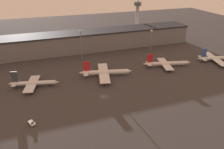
% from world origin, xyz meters
% --- Properties ---
extents(ground, '(600.00, 600.00, 0.00)m').
position_xyz_m(ground, '(0.00, 0.00, 0.00)').
color(ground, '#383538').
extents(terminal_building, '(256.95, 27.23, 19.88)m').
position_xyz_m(terminal_building, '(0.00, 98.39, 9.99)').
color(terminal_building, slate).
rests_on(terminal_building, ground).
extents(airplane_1, '(36.94, 27.63, 12.91)m').
position_xyz_m(airplane_1, '(-45.11, 30.20, 2.93)').
color(airplane_1, silver).
rests_on(airplane_1, ground).
extents(airplane_2, '(43.43, 38.52, 13.17)m').
position_xyz_m(airplane_2, '(10.72, 30.29, 3.24)').
color(airplane_2, silver).
rests_on(airplane_2, ground).
extents(airplane_3, '(43.88, 28.84, 12.31)m').
position_xyz_m(airplane_3, '(68.18, 30.44, 2.94)').
color(airplane_3, silver).
rests_on(airplane_3, ground).
extents(airplane_4, '(37.71, 36.93, 12.71)m').
position_xyz_m(airplane_4, '(119.27, 26.38, 2.91)').
color(airplane_4, white).
rests_on(airplane_4, ground).
extents(service_vehicle_1, '(4.24, 5.56, 2.56)m').
position_xyz_m(service_vehicle_1, '(-47.04, -15.72, 1.20)').
color(service_vehicle_1, white).
rests_on(service_vehicle_1, ground).
extents(lamp_post_1, '(1.80, 1.80, 29.11)m').
position_xyz_m(lamp_post_1, '(0.34, 71.11, 18.14)').
color(lamp_post_1, slate).
rests_on(lamp_post_1, ground).
extents(lamp_post_2, '(1.80, 1.80, 23.10)m').
position_xyz_m(lamp_post_2, '(74.03, 71.11, 14.85)').
color(lamp_post_2, slate).
rests_on(lamp_post_2, ground).
extents(control_tower, '(9.00, 9.00, 45.52)m').
position_xyz_m(control_tower, '(83.64, 127.77, 26.34)').
color(control_tower, '#99999E').
rests_on(control_tower, ground).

